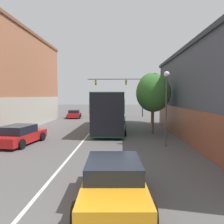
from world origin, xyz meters
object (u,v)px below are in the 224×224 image
Objects in this scene: street_tree_near at (153,93)px; street_tree_far at (152,89)px; parked_car_left_mid at (19,135)px; bus at (111,109)px; hatchback_foreground at (114,182)px; traffic_signal_gantry at (126,88)px; street_lamp at (166,100)px; parked_car_left_near at (74,114)px.

street_tree_far reaches higher than street_tree_near.
bus is at bearing -33.67° from parked_car_left_mid.
parked_car_left_mid is at bearing 139.17° from bus.
traffic_signal_gantry is at bearing -4.51° from hatchback_foreground.
street_tree_far is (0.98, 7.75, 0.64)m from street_tree_near.
bus is 2.25× the size of street_lamp.
hatchback_foreground is at bearing -112.39° from street_lamp.
street_lamp reaches higher than hatchback_foreground.
street_lamp is 0.80× the size of street_tree_far.
street_lamp is at bearing -93.81° from street_tree_far.
street_tree_near is (9.93, -13.50, 2.99)m from parked_car_left_near.
street_tree_near is 7.84m from street_tree_far.
street_tree_near is at bearing -119.35° from bus.
street_lamp is at bearing -158.73° from parked_car_left_near.
parked_car_left_near is at bearing 118.84° from street_lamp.
bus is at bearing 150.21° from street_tree_near.
parked_car_left_mid is 0.91× the size of street_lamp.
parked_car_left_mid is 16.83m from street_tree_far.
street_tree_near is at bearing -16.21° from hatchback_foreground.
parked_car_left_mid is 11.26m from street_tree_near.
parked_car_left_near is (-6.10, 11.31, -1.44)m from bus.
traffic_signal_gantry reaches higher than street_lamp.
street_tree_far reaches higher than street_lamp.
street_lamp is at bearing -83.16° from parked_car_left_mid.
street_tree_near is (9.83, 4.65, 2.95)m from parked_car_left_mid.
parked_car_left_mid is 0.73× the size of street_tree_far.
traffic_signal_gantry is at bearing -83.59° from parked_car_left_near.
street_tree_near reaches higher than parked_car_left_near.
hatchback_foreground is at bearing -103.68° from street_tree_near.
parked_car_left_near is at bearing 152.20° from street_tree_far.
parked_car_left_near is 21.02m from street_lamp.
parked_car_left_near is 9.01m from traffic_signal_gantry.
street_tree_far reaches higher than parked_car_left_mid.
parked_car_left_near is 17.02m from street_tree_near.
traffic_signal_gantry is (7.84, 1.95, 4.00)m from parked_car_left_near.
street_lamp is (10.07, -18.28, 2.50)m from parked_car_left_near.
bus is 4.67m from street_tree_near.
street_lamp is (3.20, 7.77, 2.46)m from hatchback_foreground.
hatchback_foreground is 0.95× the size of parked_car_left_near.
hatchback_foreground is 0.94× the size of parked_car_left_mid.
traffic_signal_gantry reaches higher than street_tree_far.
parked_car_left_mid is 0.51× the size of traffic_signal_gantry.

